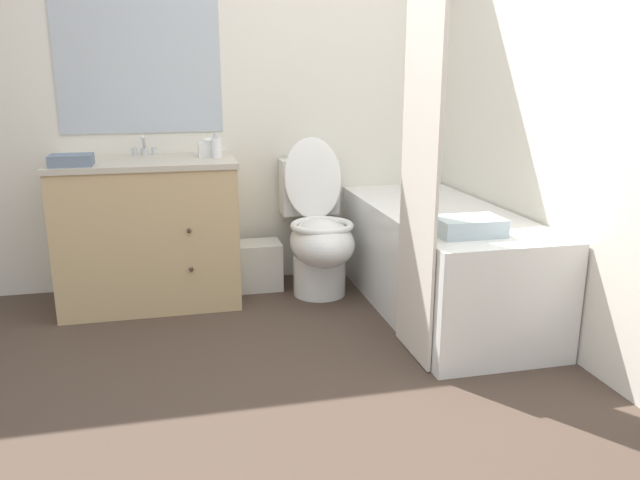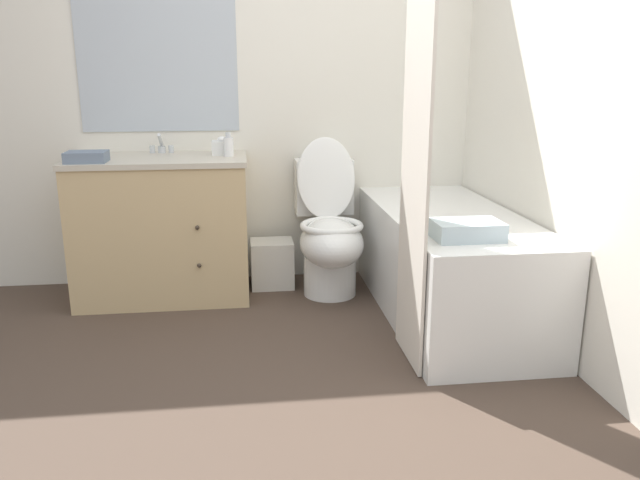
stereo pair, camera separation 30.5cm
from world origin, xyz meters
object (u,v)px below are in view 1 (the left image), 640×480
at_px(sink_faucet, 144,149).
at_px(tissue_box, 209,149).
at_px(hand_towel_folded, 71,160).
at_px(vanity_cabinet, 149,231).
at_px(toilet, 318,235).
at_px(bathtub, 439,260).
at_px(bath_towel_folded, 469,226).
at_px(wastebasket, 259,265).
at_px(soap_dispenser, 216,147).

height_order(sink_faucet, tissue_box, sink_faucet).
height_order(tissue_box, hand_towel_folded, tissue_box).
height_order(vanity_cabinet, sink_faucet, sink_faucet).
xyz_separation_m(toilet, tissue_box, (-0.61, 0.15, 0.51)).
height_order(bathtub, bath_towel_folded, bath_towel_folded).
xyz_separation_m(sink_faucet, hand_towel_folded, (-0.35, -0.35, -0.01)).
relative_size(bathtub, wastebasket, 5.46).
distance_m(bathtub, soap_dispenser, 1.40).
xyz_separation_m(wastebasket, soap_dispenser, (-0.24, -0.10, 0.74)).
height_order(tissue_box, bath_towel_folded, tissue_box).
bearing_deg(hand_towel_folded, tissue_box, 18.20).
bearing_deg(vanity_cabinet, toilet, -4.97).
relative_size(wastebasket, bath_towel_folded, 0.97).
relative_size(toilet, wastebasket, 3.17).
distance_m(hand_towel_folded, bath_towel_folded, 2.02).
height_order(wastebasket, bath_towel_folded, bath_towel_folded).
distance_m(sink_faucet, bath_towel_folded, 1.91).
bearing_deg(sink_faucet, toilet, -15.13).
distance_m(vanity_cabinet, wastebasket, 0.70).
relative_size(tissue_box, soap_dispenser, 0.92).
height_order(toilet, bathtub, toilet).
bearing_deg(tissue_box, wastebasket, 3.12).
relative_size(toilet, bathtub, 0.58).
height_order(sink_faucet, soap_dispenser, soap_dispenser).
distance_m(vanity_cabinet, bath_towel_folded, 1.80).
xyz_separation_m(tissue_box, bath_towel_folded, (1.10, -1.10, -0.26)).
bearing_deg(bathtub, vanity_cabinet, 161.93).
bearing_deg(sink_faucet, vanity_cabinet, -90.00).
bearing_deg(hand_towel_folded, wastebasket, 14.14).
bearing_deg(wastebasket, vanity_cabinet, -172.95).
bearing_deg(hand_towel_folded, sink_faucet, 44.78).
xyz_separation_m(sink_faucet, toilet, (0.97, -0.26, -0.50)).
xyz_separation_m(vanity_cabinet, tissue_box, (0.36, 0.06, 0.45)).
bearing_deg(soap_dispenser, toilet, -6.34).
bearing_deg(soap_dispenser, vanity_cabinet, 177.02).
bearing_deg(bathtub, wastebasket, 147.53).
distance_m(sink_faucet, toilet, 1.12).
height_order(soap_dispenser, bath_towel_folded, soap_dispenser).
bearing_deg(hand_towel_folded, bath_towel_folded, -25.72).
relative_size(vanity_cabinet, bathtub, 0.63).
bearing_deg(sink_faucet, soap_dispenser, -26.53).
bearing_deg(hand_towel_folded, vanity_cabinet, 25.85).
bearing_deg(sink_faucet, bath_towel_folded, -39.94).
relative_size(vanity_cabinet, wastebasket, 3.42).
height_order(wastebasket, soap_dispenser, soap_dispenser).
xyz_separation_m(sink_faucet, wastebasket, (0.64, -0.10, -0.72)).
bearing_deg(toilet, sink_faucet, 164.87).
relative_size(soap_dispenser, bath_towel_folded, 0.46).
xyz_separation_m(sink_faucet, tissue_box, (0.36, -0.11, 0.01)).
bearing_deg(tissue_box, bathtub, -25.51).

